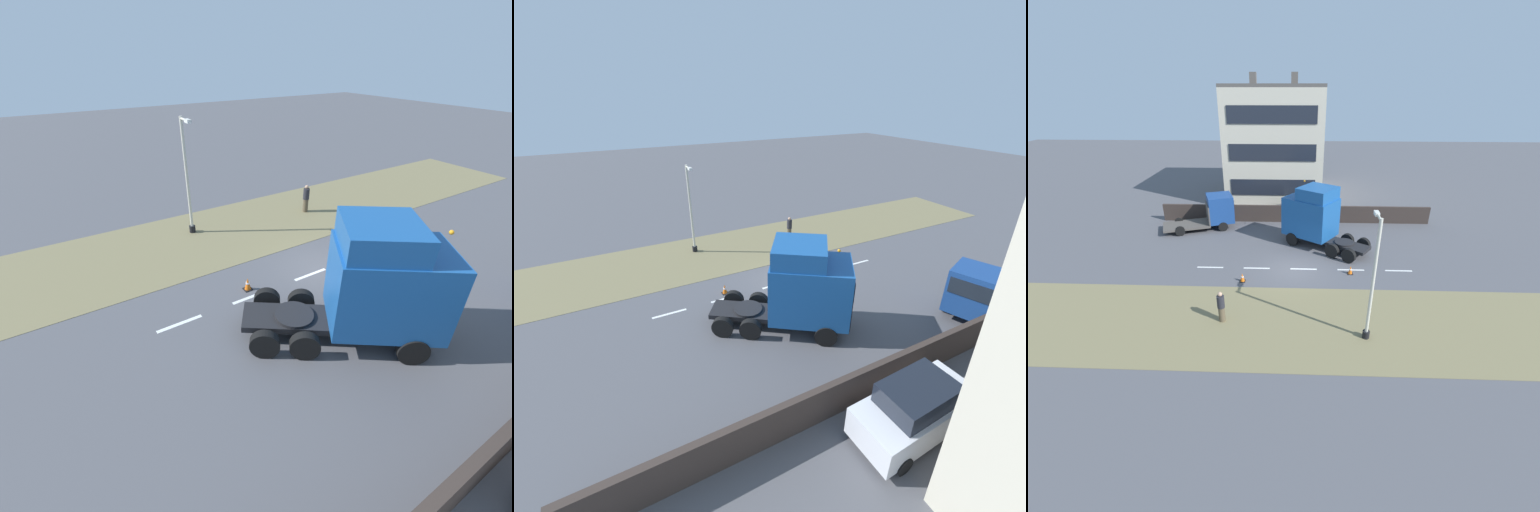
% 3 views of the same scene
% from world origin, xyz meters
% --- Properties ---
extents(ground_plane, '(120.00, 120.00, 0.00)m').
position_xyz_m(ground_plane, '(0.00, 0.00, 0.00)').
color(ground_plane, '#515156').
rests_on(ground_plane, ground).
extents(grass_verge, '(7.00, 44.00, 0.01)m').
position_xyz_m(grass_verge, '(-6.00, 0.00, 0.01)').
color(grass_verge, olive).
rests_on(grass_verge, ground).
extents(lane_markings, '(0.16, 14.60, 0.00)m').
position_xyz_m(lane_markings, '(0.00, -0.70, 0.00)').
color(lane_markings, white).
rests_on(lane_markings, ground).
extents(boundary_wall, '(0.25, 24.00, 1.53)m').
position_xyz_m(boundary_wall, '(9.00, 0.00, 0.77)').
color(boundary_wall, '#382D28').
rests_on(boundary_wall, ground).
extents(building_block, '(11.77, 9.69, 12.45)m').
position_xyz_m(building_block, '(18.45, 2.21, 5.68)').
color(building_block, beige).
rests_on(building_block, ground).
extents(lorry_cab, '(5.79, 6.72, 4.70)m').
position_xyz_m(lorry_cab, '(4.20, -1.46, 2.29)').
color(lorry_cab, black).
rests_on(lorry_cab, ground).
extents(flatbed_truck, '(4.11, 6.33, 2.85)m').
position_xyz_m(flatbed_truck, '(7.41, 6.87, 1.50)').
color(flatbed_truck, navy).
rests_on(flatbed_truck, ground).
extents(parked_car, '(2.11, 4.55, 2.12)m').
position_xyz_m(parked_car, '(10.80, -1.18, 1.03)').
color(parked_car, silver).
rests_on(parked_car, ground).
extents(lamp_post, '(1.30, 0.35, 6.26)m').
position_xyz_m(lamp_post, '(-6.88, -3.67, 2.84)').
color(lamp_post, black).
rests_on(lamp_post, ground).
extents(pedestrian, '(0.39, 0.39, 1.78)m').
position_xyz_m(pedestrian, '(-5.88, 3.68, 0.88)').
color(pedestrian, brown).
rests_on(pedestrian, ground).
extents(traffic_cone_lead, '(0.36, 0.36, 0.58)m').
position_xyz_m(traffic_cone_lead, '(-1.77, 3.21, 0.28)').
color(traffic_cone_lead, black).
rests_on(traffic_cone_lead, ground).
extents(traffic_cone_trailing, '(0.36, 0.36, 0.58)m').
position_xyz_m(traffic_cone_trailing, '(-0.54, -3.77, 0.28)').
color(traffic_cone_trailing, black).
rests_on(traffic_cone_trailing, ground).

